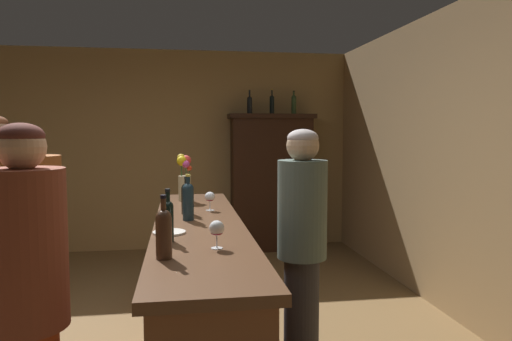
{
  "coord_description": "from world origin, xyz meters",
  "views": [
    {
      "loc": [
        0.45,
        -3.1,
        1.58
      ],
      "look_at": [
        0.97,
        0.2,
        1.31
      ],
      "focal_mm": 33.58,
      "sensor_mm": 36.0,
      "label": 1
    }
  ],
  "objects_px": {
    "patron_in_navy": "(31,246)",
    "bar_counter": "(200,296)",
    "display_bottle_left": "(250,104)",
    "display_bottle_center": "(294,103)",
    "cheese_plate": "(169,232)",
    "display_cabinet": "(271,180)",
    "wine_bottle_riesling": "(164,231)",
    "wine_bottle_chardonnay": "(168,218)",
    "display_bottle_midleft": "(272,104)",
    "wine_glass_front": "(210,198)",
    "patron_in_grey": "(27,306)",
    "bartender": "(302,241)",
    "wine_bottle_merlot": "(187,197)",
    "flower_arrangement": "(184,176)",
    "wine_bottle_rose": "(188,200)",
    "wine_glass_mid": "(217,230)"
  },
  "relations": [
    {
      "from": "patron_in_navy",
      "to": "bar_counter",
      "type": "bearing_deg",
      "value": -18.47
    },
    {
      "from": "display_bottle_left",
      "to": "display_bottle_center",
      "type": "distance_m",
      "value": 0.59
    },
    {
      "from": "cheese_plate",
      "to": "display_bottle_left",
      "type": "xyz_separation_m",
      "value": [
        0.97,
        3.41,
        0.94
      ]
    },
    {
      "from": "display_cabinet",
      "to": "patron_in_navy",
      "type": "distance_m",
      "value": 3.81
    },
    {
      "from": "cheese_plate",
      "to": "patron_in_navy",
      "type": "relative_size",
      "value": 0.12
    },
    {
      "from": "wine_bottle_riesling",
      "to": "wine_bottle_chardonnay",
      "type": "bearing_deg",
      "value": 88.3
    },
    {
      "from": "wine_bottle_riesling",
      "to": "display_bottle_midleft",
      "type": "xyz_separation_m",
      "value": [
        1.27,
        3.97,
        0.83
      ]
    },
    {
      "from": "bar_counter",
      "to": "wine_glass_front",
      "type": "bearing_deg",
      "value": 77.96
    },
    {
      "from": "patron_in_grey",
      "to": "bartender",
      "type": "distance_m",
      "value": 1.63
    },
    {
      "from": "wine_bottle_merlot",
      "to": "wine_glass_front",
      "type": "relative_size",
      "value": 1.92
    },
    {
      "from": "display_cabinet",
      "to": "patron_in_grey",
      "type": "distance_m",
      "value": 4.62
    },
    {
      "from": "bar_counter",
      "to": "wine_glass_front",
      "type": "distance_m",
      "value": 0.76
    },
    {
      "from": "patron_in_grey",
      "to": "flower_arrangement",
      "type": "bearing_deg",
      "value": -0.89
    },
    {
      "from": "wine_bottle_merlot",
      "to": "wine_bottle_chardonnay",
      "type": "bearing_deg",
      "value": -97.41
    },
    {
      "from": "bar_counter",
      "to": "bartender",
      "type": "height_order",
      "value": "bartender"
    },
    {
      "from": "wine_bottle_chardonnay",
      "to": "patron_in_grey",
      "type": "xyz_separation_m",
      "value": [
        -0.53,
        -0.64,
        -0.22
      ]
    },
    {
      "from": "cheese_plate",
      "to": "bartender",
      "type": "bearing_deg",
      "value": 4.66
    },
    {
      "from": "wine_bottle_riesling",
      "to": "display_bottle_left",
      "type": "xyz_separation_m",
      "value": [
        0.98,
        3.97,
        0.82
      ]
    },
    {
      "from": "wine_bottle_rose",
      "to": "patron_in_navy",
      "type": "relative_size",
      "value": 0.19
    },
    {
      "from": "flower_arrangement",
      "to": "cheese_plate",
      "type": "distance_m",
      "value": 1.34
    },
    {
      "from": "display_bottle_center",
      "to": "bartender",
      "type": "relative_size",
      "value": 0.19
    },
    {
      "from": "display_cabinet",
      "to": "display_bottle_midleft",
      "type": "distance_m",
      "value": 1.0
    },
    {
      "from": "patron_in_navy",
      "to": "display_bottle_left",
      "type": "bearing_deg",
      "value": 38.08
    },
    {
      "from": "display_bottle_midleft",
      "to": "patron_in_grey",
      "type": "relative_size",
      "value": 0.2
    },
    {
      "from": "display_bottle_midleft",
      "to": "display_bottle_center",
      "type": "relative_size",
      "value": 1.07
    },
    {
      "from": "wine_bottle_chardonnay",
      "to": "bartender",
      "type": "xyz_separation_m",
      "value": [
        0.82,
        0.27,
        -0.22
      ]
    },
    {
      "from": "wine_bottle_merlot",
      "to": "patron_in_grey",
      "type": "distance_m",
      "value": 1.65
    },
    {
      "from": "wine_glass_front",
      "to": "wine_glass_mid",
      "type": "bearing_deg",
      "value": -91.76
    },
    {
      "from": "wine_glass_front",
      "to": "bartender",
      "type": "relative_size",
      "value": 0.09
    },
    {
      "from": "bar_counter",
      "to": "patron_in_grey",
      "type": "relative_size",
      "value": 1.78
    },
    {
      "from": "display_cabinet",
      "to": "patron_in_navy",
      "type": "height_order",
      "value": "display_cabinet"
    },
    {
      "from": "wine_bottle_rose",
      "to": "cheese_plate",
      "type": "bearing_deg",
      "value": -106.31
    },
    {
      "from": "display_bottle_center",
      "to": "patron_in_navy",
      "type": "bearing_deg",
      "value": -126.91
    },
    {
      "from": "wine_glass_mid",
      "to": "display_bottle_center",
      "type": "height_order",
      "value": "display_bottle_center"
    },
    {
      "from": "wine_bottle_riesling",
      "to": "bartender",
      "type": "relative_size",
      "value": 0.19
    },
    {
      "from": "flower_arrangement",
      "to": "wine_bottle_rose",
      "type": "bearing_deg",
      "value": -88.92
    },
    {
      "from": "wine_bottle_chardonnay",
      "to": "wine_glass_mid",
      "type": "relative_size",
      "value": 1.98
    },
    {
      "from": "flower_arrangement",
      "to": "wine_glass_mid",
      "type": "bearing_deg",
      "value": -85.09
    },
    {
      "from": "bar_counter",
      "to": "wine_bottle_riesling",
      "type": "distance_m",
      "value": 1.07
    },
    {
      "from": "bar_counter",
      "to": "display_bottle_midleft",
      "type": "xyz_separation_m",
      "value": [
        1.08,
        3.11,
        1.44
      ]
    },
    {
      "from": "bar_counter",
      "to": "wine_bottle_chardonnay",
      "type": "height_order",
      "value": "wine_bottle_chardonnay"
    },
    {
      "from": "bar_counter",
      "to": "display_bottle_center",
      "type": "height_order",
      "value": "display_bottle_center"
    },
    {
      "from": "wine_glass_mid",
      "to": "bar_counter",
      "type": "bearing_deg",
      "value": 95.31
    },
    {
      "from": "wine_bottle_riesling",
      "to": "display_bottle_center",
      "type": "bearing_deg",
      "value": 68.46
    },
    {
      "from": "wine_bottle_merlot",
      "to": "patron_in_grey",
      "type": "bearing_deg",
      "value": -113.29
    },
    {
      "from": "wine_bottle_chardonnay",
      "to": "patron_in_grey",
      "type": "height_order",
      "value": "patron_in_grey"
    },
    {
      "from": "wine_glass_mid",
      "to": "wine_bottle_chardonnay",
      "type": "bearing_deg",
      "value": 141.47
    },
    {
      "from": "cheese_plate",
      "to": "wine_glass_front",
      "type": "bearing_deg",
      "value": 69.67
    },
    {
      "from": "patron_in_grey",
      "to": "patron_in_navy",
      "type": "xyz_separation_m",
      "value": [
        -0.3,
        1.07,
        -0.01
      ]
    },
    {
      "from": "wine_glass_front",
      "to": "display_bottle_center",
      "type": "height_order",
      "value": "display_bottle_center"
    }
  ]
}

